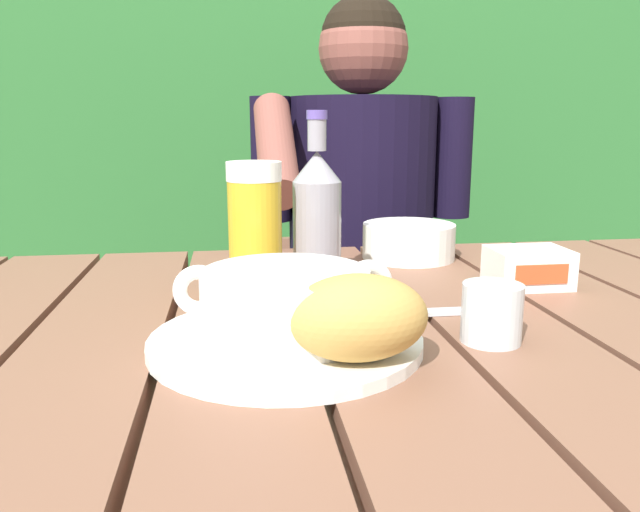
% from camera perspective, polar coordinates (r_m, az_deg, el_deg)
% --- Properties ---
extents(dining_table, '(1.31, 0.90, 0.73)m').
position_cam_1_polar(dining_table, '(0.71, 4.73, -13.62)').
color(dining_table, brown).
rests_on(dining_table, ground_plane).
extents(hedge_backdrop, '(3.64, 0.90, 2.27)m').
position_cam_1_polar(hedge_backdrop, '(2.45, -0.31, 14.52)').
color(hedge_backdrop, '#2B652E').
rests_on(hedge_backdrop, ground_plane).
extents(chair_near_diner, '(0.45, 0.41, 0.91)m').
position_cam_1_polar(chair_near_diner, '(1.61, 2.50, -5.04)').
color(chair_near_diner, brown).
rests_on(chair_near_diner, ground_plane).
extents(person_eating, '(0.48, 0.47, 1.21)m').
position_cam_1_polar(person_eating, '(1.36, 3.96, 2.22)').
color(person_eating, black).
rests_on(person_eating, ground_plane).
extents(serving_plate, '(0.27, 0.27, 0.01)m').
position_cam_1_polar(serving_plate, '(0.63, -3.14, -7.78)').
color(serving_plate, white).
rests_on(serving_plate, dining_table).
extents(soup_bowl, '(0.22, 0.17, 0.08)m').
position_cam_1_polar(soup_bowl, '(0.62, -3.19, -4.19)').
color(soup_bowl, white).
rests_on(soup_bowl, serving_plate).
extents(bread_roll, '(0.13, 0.10, 0.08)m').
position_cam_1_polar(bread_roll, '(0.56, 3.45, -5.59)').
color(bread_roll, '#BD9046').
rests_on(bread_roll, serving_plate).
extents(beer_glass, '(0.07, 0.07, 0.17)m').
position_cam_1_polar(beer_glass, '(0.80, -5.94, 2.51)').
color(beer_glass, gold).
rests_on(beer_glass, dining_table).
extents(beer_bottle, '(0.07, 0.07, 0.23)m').
position_cam_1_polar(beer_bottle, '(0.84, -0.27, 3.74)').
color(beer_bottle, gray).
rests_on(beer_bottle, dining_table).
extents(water_glass_small, '(0.06, 0.06, 0.06)m').
position_cam_1_polar(water_glass_small, '(0.66, 15.42, -5.04)').
color(water_glass_small, silver).
rests_on(water_glass_small, dining_table).
extents(butter_tub, '(0.10, 0.08, 0.05)m').
position_cam_1_polar(butter_tub, '(0.89, 18.47, -1.00)').
color(butter_tub, white).
rests_on(butter_tub, dining_table).
extents(table_knife, '(0.15, 0.02, 0.01)m').
position_cam_1_polar(table_knife, '(0.73, 6.71, -5.18)').
color(table_knife, silver).
rests_on(table_knife, dining_table).
extents(diner_bowl, '(0.15, 0.15, 0.06)m').
position_cam_1_polar(diner_bowl, '(1.03, 8.10, 1.36)').
color(diner_bowl, white).
rests_on(diner_bowl, dining_table).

